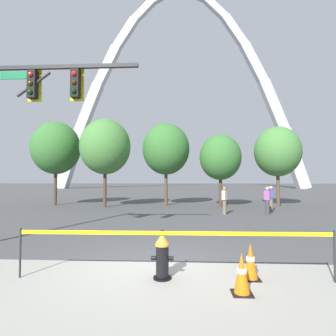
{
  "coord_description": "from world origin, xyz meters",
  "views": [
    {
      "loc": [
        0.73,
        -6.55,
        2.03
      ],
      "look_at": [
        0.09,
        5.0,
        2.5
      ],
      "focal_mm": 29.16,
      "sensor_mm": 36.0,
      "label": 1
    }
  ],
  "objects_px": {
    "fire_hydrant": "(162,256)",
    "pedestrian_walking_left": "(267,200)",
    "traffic_signal_gantry": "(24,115)",
    "pedestrian_walking_right": "(271,198)",
    "traffic_cone_by_hydrant": "(242,274)",
    "traffic_cone_mid_sidewalk": "(250,262)",
    "pedestrian_standing_center": "(224,200)",
    "monument_arch": "(179,98)"
  },
  "relations": [
    {
      "from": "traffic_signal_gantry",
      "to": "monument_arch",
      "type": "xyz_separation_m",
      "value": [
        4.33,
        50.53,
        15.68
      ]
    },
    {
      "from": "pedestrian_walking_left",
      "to": "pedestrian_walking_right",
      "type": "height_order",
      "value": "same"
    },
    {
      "from": "pedestrian_walking_right",
      "to": "fire_hydrant",
      "type": "bearing_deg",
      "value": -116.49
    },
    {
      "from": "pedestrian_walking_left",
      "to": "monument_arch",
      "type": "bearing_deg",
      "value": 97.29
    },
    {
      "from": "pedestrian_standing_center",
      "to": "pedestrian_walking_right",
      "type": "bearing_deg",
      "value": 28.86
    },
    {
      "from": "traffic_cone_mid_sidewalk",
      "to": "pedestrian_standing_center",
      "type": "bearing_deg",
      "value": 84.32
    },
    {
      "from": "pedestrian_walking_right",
      "to": "pedestrian_walking_left",
      "type": "bearing_deg",
      "value": -113.22
    },
    {
      "from": "traffic_cone_mid_sidewalk",
      "to": "pedestrian_standing_center",
      "type": "relative_size",
      "value": 0.46
    },
    {
      "from": "traffic_cone_by_hydrant",
      "to": "monument_arch",
      "type": "distance_m",
      "value": 57.34
    },
    {
      "from": "traffic_cone_mid_sidewalk",
      "to": "monument_arch",
      "type": "bearing_deg",
      "value": 92.25
    },
    {
      "from": "traffic_signal_gantry",
      "to": "traffic_cone_by_hydrant",
      "type": "bearing_deg",
      "value": -29.21
    },
    {
      "from": "fire_hydrant",
      "to": "traffic_signal_gantry",
      "type": "distance_m",
      "value": 6.48
    },
    {
      "from": "traffic_cone_mid_sidewalk",
      "to": "monument_arch",
      "type": "height_order",
      "value": "monument_arch"
    },
    {
      "from": "traffic_cone_mid_sidewalk",
      "to": "pedestrian_walking_right",
      "type": "distance_m",
      "value": 12.62
    },
    {
      "from": "monument_arch",
      "to": "pedestrian_walking_left",
      "type": "xyz_separation_m",
      "value": [
        5.51,
        -43.07,
        -18.93
      ]
    },
    {
      "from": "traffic_cone_by_hydrant",
      "to": "monument_arch",
      "type": "bearing_deg",
      "value": 91.86
    },
    {
      "from": "traffic_signal_gantry",
      "to": "pedestrian_walking_right",
      "type": "height_order",
      "value": "traffic_signal_gantry"
    },
    {
      "from": "traffic_cone_mid_sidewalk",
      "to": "pedestrian_walking_right",
      "type": "height_order",
      "value": "pedestrian_walking_right"
    },
    {
      "from": "traffic_cone_by_hydrant",
      "to": "traffic_cone_mid_sidewalk",
      "type": "height_order",
      "value": "same"
    },
    {
      "from": "traffic_cone_by_hydrant",
      "to": "fire_hydrant",
      "type": "bearing_deg",
      "value": 155.66
    },
    {
      "from": "pedestrian_walking_left",
      "to": "pedestrian_walking_right",
      "type": "relative_size",
      "value": 1.0
    },
    {
      "from": "traffic_cone_mid_sidewalk",
      "to": "traffic_signal_gantry",
      "type": "distance_m",
      "value": 7.88
    },
    {
      "from": "pedestrian_standing_center",
      "to": "pedestrian_walking_left",
      "type": "bearing_deg",
      "value": -0.26
    },
    {
      "from": "pedestrian_walking_right",
      "to": "traffic_cone_mid_sidewalk",
      "type": "bearing_deg",
      "value": -109.36
    },
    {
      "from": "fire_hydrant",
      "to": "pedestrian_walking_left",
      "type": "xyz_separation_m",
      "value": [
        5.21,
        10.21,
        0.35
      ]
    },
    {
      "from": "traffic_cone_by_hydrant",
      "to": "traffic_signal_gantry",
      "type": "distance_m",
      "value": 7.9
    },
    {
      "from": "fire_hydrant",
      "to": "pedestrian_walking_right",
      "type": "height_order",
      "value": "pedestrian_walking_right"
    },
    {
      "from": "pedestrian_walking_left",
      "to": "pedestrian_standing_center",
      "type": "distance_m",
      "value": 2.42
    },
    {
      "from": "pedestrian_walking_left",
      "to": "pedestrian_standing_center",
      "type": "xyz_separation_m",
      "value": [
        -2.42,
        0.01,
        0.0
      ]
    },
    {
      "from": "pedestrian_walking_left",
      "to": "pedestrian_standing_center",
      "type": "relative_size",
      "value": 1.0
    },
    {
      "from": "traffic_cone_mid_sidewalk",
      "to": "monument_arch",
      "type": "xyz_separation_m",
      "value": [
        -2.09,
        53.2,
        19.39
      ]
    },
    {
      "from": "traffic_cone_mid_sidewalk",
      "to": "pedestrian_standing_center",
      "type": "distance_m",
      "value": 10.21
    },
    {
      "from": "traffic_cone_mid_sidewalk",
      "to": "pedestrian_walking_left",
      "type": "distance_m",
      "value": 10.71
    },
    {
      "from": "fire_hydrant",
      "to": "traffic_signal_gantry",
      "type": "xyz_separation_m",
      "value": [
        -4.63,
        2.74,
        3.6
      ]
    },
    {
      "from": "traffic_cone_by_hydrant",
      "to": "traffic_signal_gantry",
      "type": "relative_size",
      "value": 0.12
    },
    {
      "from": "traffic_cone_mid_sidewalk",
      "to": "pedestrian_walking_left",
      "type": "bearing_deg",
      "value": 71.32
    },
    {
      "from": "traffic_signal_gantry",
      "to": "fire_hydrant",
      "type": "bearing_deg",
      "value": -30.66
    },
    {
      "from": "fire_hydrant",
      "to": "pedestrian_standing_center",
      "type": "xyz_separation_m",
      "value": [
        2.79,
        10.22,
        0.35
      ]
    },
    {
      "from": "traffic_signal_gantry",
      "to": "traffic_cone_mid_sidewalk",
      "type": "bearing_deg",
      "value": -22.62
    },
    {
      "from": "monument_arch",
      "to": "pedestrian_walking_left",
      "type": "relative_size",
      "value": 34.29
    },
    {
      "from": "fire_hydrant",
      "to": "monument_arch",
      "type": "relative_size",
      "value": 0.02
    },
    {
      "from": "traffic_cone_by_hydrant",
      "to": "monument_arch",
      "type": "height_order",
      "value": "monument_arch"
    }
  ]
}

